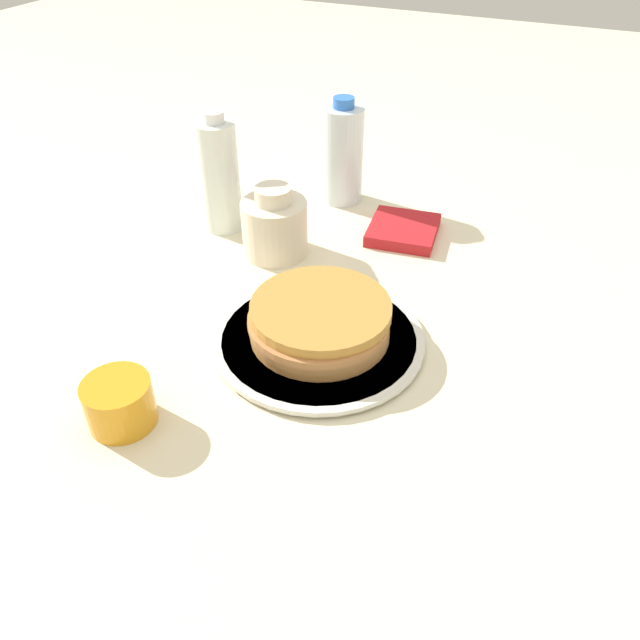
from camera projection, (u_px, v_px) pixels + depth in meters
ground_plane at (323, 336)px, 0.86m from camera, size 4.00×4.00×0.00m
plate at (320, 339)px, 0.84m from camera, size 0.28×0.28×0.01m
pancake_stack at (318, 320)px, 0.83m from camera, size 0.19×0.19×0.05m
juice_glass at (119, 403)px, 0.72m from camera, size 0.08×0.08×0.06m
cream_jug at (275, 225)px, 1.00m from camera, size 0.11×0.11×0.12m
water_bottle_near at (343, 154)px, 1.13m from camera, size 0.07×0.07×0.19m
water_bottle_mid at (220, 176)px, 1.04m from camera, size 0.07×0.07×0.20m
napkin at (403, 230)px, 1.07m from camera, size 0.13×0.13×0.02m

